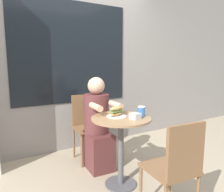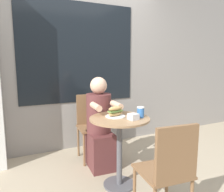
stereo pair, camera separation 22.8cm
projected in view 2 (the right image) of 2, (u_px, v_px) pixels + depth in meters
The scene contains 9 objects.
ground_plane at pixel (119, 185), 2.36m from camera, with size 8.00×8.00×0.00m, color tan.
storefront_wall at pixel (80, 56), 3.27m from camera, with size 8.00×0.09×2.80m.
cafe_table at pixel (119, 137), 2.27m from camera, with size 0.62×0.62×0.75m.
diner_chair at pixel (91, 120), 3.00m from camera, with size 0.41×0.41×0.87m.
seated_diner at pixel (100, 128), 2.70m from camera, with size 0.34×0.56×1.13m.
empty_chair_across at pixel (169, 167), 1.67m from camera, with size 0.42×0.42×0.87m.
sandwich_on_plate at pixel (115, 112), 2.28m from camera, with size 0.21×0.21×0.11m.
drink_cup at pixel (141, 112), 2.25m from camera, with size 0.08×0.08×0.11m.
napkin_box at pixel (133, 117), 2.16m from camera, with size 0.10×0.10×0.06m.
Camera 2 is at (-1.02, -1.93, 1.32)m, focal length 35.00 mm.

